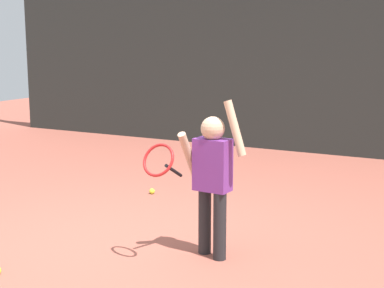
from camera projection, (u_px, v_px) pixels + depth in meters
ground_plane at (113, 243)px, 5.20m from camera, size 20.00×20.00×0.00m
back_fence_windscreen at (289, 52)px, 9.27m from camera, size 11.17×0.08×3.25m
fence_post_0 at (35, 46)px, 11.76m from camera, size 0.09×0.09×3.40m
fence_post_1 at (191, 47)px, 10.13m from camera, size 0.09×0.09×3.40m
tennis_player at (210, 174)px, 4.76m from camera, size 0.75×0.57×1.35m
tennis_ball_0 at (152, 191)px, 6.86m from camera, size 0.07×0.07×0.07m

